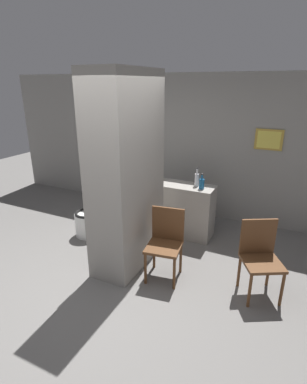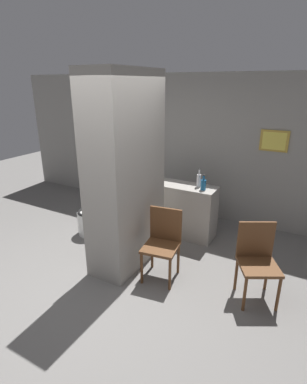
% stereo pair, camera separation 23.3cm
% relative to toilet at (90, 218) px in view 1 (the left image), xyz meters
% --- Properties ---
extents(ground_plane, '(14.00, 14.00, 0.00)m').
position_rel_toilet_xyz_m(ground_plane, '(1.04, -1.01, -0.29)').
color(ground_plane, slate).
extents(wall_back, '(8.00, 0.09, 2.60)m').
position_rel_toilet_xyz_m(wall_back, '(1.03, 1.62, 1.01)').
color(wall_back, gray).
rests_on(wall_back, ground_plane).
extents(pillar_center, '(0.58, 1.17, 2.60)m').
position_rel_toilet_xyz_m(pillar_center, '(1.00, -0.42, 1.01)').
color(pillar_center, gray).
rests_on(pillar_center, ground_plane).
extents(counter_shelf, '(1.15, 0.44, 0.87)m').
position_rel_toilet_xyz_m(counter_shelf, '(1.34, 0.68, 0.14)').
color(counter_shelf, gray).
rests_on(counter_shelf, ground_plane).
extents(toilet, '(0.42, 0.58, 0.70)m').
position_rel_toilet_xyz_m(toilet, '(0.00, 0.00, 0.00)').
color(toilet, white).
rests_on(toilet, ground_plane).
extents(chair_near_pillar, '(0.49, 0.49, 0.92)m').
position_rel_toilet_xyz_m(chair_near_pillar, '(1.61, -0.52, 0.22)').
color(chair_near_pillar, brown).
rests_on(chair_near_pillar, ground_plane).
extents(chair_by_doorway, '(0.58, 0.58, 0.92)m').
position_rel_toilet_xyz_m(chair_by_doorway, '(2.76, -0.36, 0.22)').
color(chair_by_doorway, brown).
rests_on(chair_by_doorway, ground_plane).
extents(bicycle, '(1.66, 0.42, 0.70)m').
position_rel_toilet_xyz_m(bicycle, '(0.35, 0.83, 0.05)').
color(bicycle, black).
rests_on(bicycle, ground_plane).
extents(bottle_tall, '(0.07, 0.07, 0.31)m').
position_rel_toilet_xyz_m(bottle_tall, '(1.61, 0.73, 0.69)').
color(bottle_tall, silver).
rests_on(bottle_tall, counter_shelf).
extents(bottle_short, '(0.08, 0.08, 0.25)m').
position_rel_toilet_xyz_m(bottle_short, '(1.72, 0.62, 0.67)').
color(bottle_short, '#19598C').
rests_on(bottle_short, counter_shelf).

